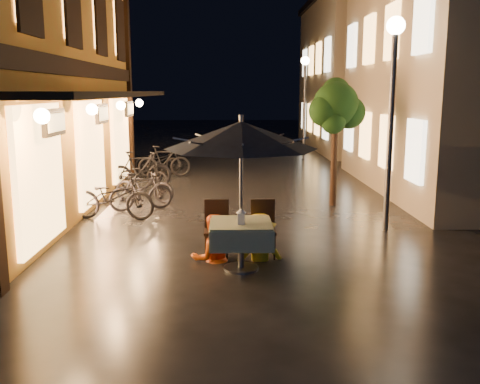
{
  "coord_description": "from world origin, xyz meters",
  "views": [
    {
      "loc": [
        -0.25,
        -8.57,
        2.81
      ],
      "look_at": [
        -0.03,
        0.22,
        1.15
      ],
      "focal_mm": 40.0,
      "sensor_mm": 36.0,
      "label": 1
    }
  ],
  "objects_px": {
    "cafe_table": "(241,234)",
    "person_yellow": "(260,215)",
    "person_orange": "(212,216)",
    "table_lantern": "(241,215)",
    "patio_umbrella": "(241,135)",
    "bicycle_0": "(113,197)",
    "streetlamp_near": "(393,86)"
  },
  "relations": [
    {
      "from": "cafe_table",
      "to": "table_lantern",
      "type": "xyz_separation_m",
      "value": [
        -0.0,
        -0.13,
        0.33
      ]
    },
    {
      "from": "patio_umbrella",
      "to": "bicycle_0",
      "type": "bearing_deg",
      "value": 128.35
    },
    {
      "from": "cafe_table",
      "to": "person_orange",
      "type": "xyz_separation_m",
      "value": [
        -0.47,
        0.53,
        0.18
      ]
    },
    {
      "from": "person_orange",
      "to": "person_yellow",
      "type": "relative_size",
      "value": 1.0
    },
    {
      "from": "person_orange",
      "to": "cafe_table",
      "type": "bearing_deg",
      "value": 116.11
    },
    {
      "from": "cafe_table",
      "to": "person_yellow",
      "type": "height_order",
      "value": "person_yellow"
    },
    {
      "from": "patio_umbrella",
      "to": "person_yellow",
      "type": "height_order",
      "value": "patio_umbrella"
    },
    {
      "from": "streetlamp_near",
      "to": "patio_umbrella",
      "type": "bearing_deg",
      "value": -141.93
    },
    {
      "from": "cafe_table",
      "to": "person_yellow",
      "type": "xyz_separation_m",
      "value": [
        0.33,
        0.55,
        0.18
      ]
    },
    {
      "from": "streetlamp_near",
      "to": "table_lantern",
      "type": "relative_size",
      "value": 16.92
    },
    {
      "from": "cafe_table",
      "to": "person_yellow",
      "type": "relative_size",
      "value": 0.65
    },
    {
      "from": "patio_umbrella",
      "to": "table_lantern",
      "type": "xyz_separation_m",
      "value": [
        -0.0,
        -0.13,
        -1.23
      ]
    },
    {
      "from": "table_lantern",
      "to": "person_yellow",
      "type": "bearing_deg",
      "value": 64.13
    },
    {
      "from": "table_lantern",
      "to": "person_orange",
      "type": "bearing_deg",
      "value": 125.33
    },
    {
      "from": "person_orange",
      "to": "bicycle_0",
      "type": "relative_size",
      "value": 0.81
    },
    {
      "from": "cafe_table",
      "to": "patio_umbrella",
      "type": "height_order",
      "value": "patio_umbrella"
    },
    {
      "from": "table_lantern",
      "to": "patio_umbrella",
      "type": "bearing_deg",
      "value": 90.0
    },
    {
      "from": "patio_umbrella",
      "to": "person_orange",
      "type": "distance_m",
      "value": 1.55
    },
    {
      "from": "bicycle_0",
      "to": "patio_umbrella",
      "type": "bearing_deg",
      "value": -133.39
    },
    {
      "from": "table_lantern",
      "to": "person_orange",
      "type": "distance_m",
      "value": 0.82
    },
    {
      "from": "table_lantern",
      "to": "person_orange",
      "type": "height_order",
      "value": "person_orange"
    },
    {
      "from": "streetlamp_near",
      "to": "cafe_table",
      "type": "relative_size",
      "value": 4.27
    },
    {
      "from": "patio_umbrella",
      "to": "table_lantern",
      "type": "bearing_deg",
      "value": -90.0
    },
    {
      "from": "streetlamp_near",
      "to": "patio_umbrella",
      "type": "height_order",
      "value": "streetlamp_near"
    },
    {
      "from": "bicycle_0",
      "to": "person_orange",
      "type": "bearing_deg",
      "value": -134.0
    },
    {
      "from": "cafe_table",
      "to": "bicycle_0",
      "type": "relative_size",
      "value": 0.52
    },
    {
      "from": "table_lantern",
      "to": "bicycle_0",
      "type": "xyz_separation_m",
      "value": [
        -2.76,
        3.62,
        -0.42
      ]
    },
    {
      "from": "patio_umbrella",
      "to": "person_orange",
      "type": "bearing_deg",
      "value": 131.59
    },
    {
      "from": "cafe_table",
      "to": "table_lantern",
      "type": "distance_m",
      "value": 0.36
    },
    {
      "from": "cafe_table",
      "to": "table_lantern",
      "type": "bearing_deg",
      "value": -90.0
    },
    {
      "from": "person_orange",
      "to": "streetlamp_near",
      "type": "bearing_deg",
      "value": -167.63
    },
    {
      "from": "cafe_table",
      "to": "person_orange",
      "type": "distance_m",
      "value": 0.73
    }
  ]
}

